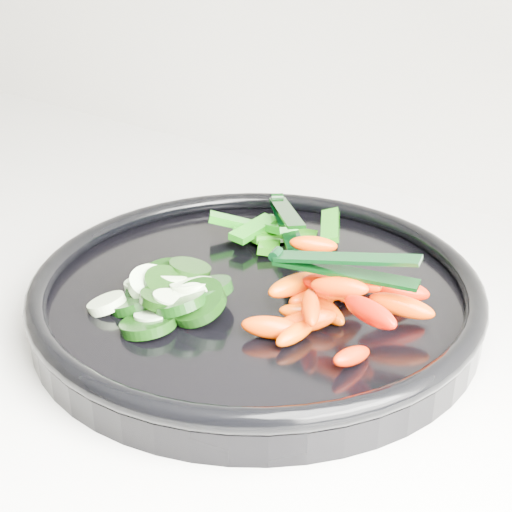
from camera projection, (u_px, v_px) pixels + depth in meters
The scene contains 6 objects.
veggie_tray at pixel (256, 293), 0.60m from camera, with size 0.40×0.40×0.04m.
cucumber_pile at pixel (167, 292), 0.57m from camera, with size 0.12×0.13×0.04m.
carrot_pile at pixel (336, 300), 0.54m from camera, with size 0.14×0.14×0.05m.
pepper_pile at pixel (274, 232), 0.68m from camera, with size 0.12×0.11×0.04m.
tong_carrot at pixel (340, 264), 0.53m from camera, with size 0.11×0.05×0.02m.
tong_pepper at pixel (286, 216), 0.67m from camera, with size 0.09×0.09×0.02m.
Camera 1 is at (1.02, 1.26, 1.25)m, focal length 50.00 mm.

